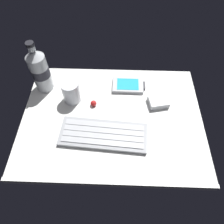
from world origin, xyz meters
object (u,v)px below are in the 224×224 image
keyboard (103,134)px  handheld_device (128,85)px  trackball_mouse (93,103)px  water_bottle (40,70)px  charger_block (158,102)px  juice_cup (71,92)px

keyboard → handheld_device: (8.52, 22.37, -0.08)cm
trackball_mouse → water_bottle: bearing=156.8°
keyboard → charger_block: bearing=36.0°
keyboard → handheld_device: keyboard is taller
keyboard → juice_cup: (-12.52, 15.34, 3.10)cm
charger_block → handheld_device: bearing=143.6°
water_bottle → keyboard: bearing=-41.3°
keyboard → charger_block: (19.57, 14.23, 0.39)cm
keyboard → water_bottle: water_bottle is taller
water_bottle → charger_block: size_ratio=2.97×
keyboard → juice_cup: bearing=129.2°
water_bottle → trackball_mouse: water_bottle is taller
handheld_device → water_bottle: (-32.61, -1.17, 8.28)cm
charger_block → keyboard: bearing=-144.0°
water_bottle → charger_block: bearing=-9.1°
juice_cup → handheld_device: bearing=18.5°
juice_cup → charger_block: size_ratio=1.21×
trackball_mouse → handheld_device: bearing=36.8°
handheld_device → juice_cup: juice_cup is taller
keyboard → water_bottle: (-24.09, 21.20, 8.20)cm
keyboard → water_bottle: size_ratio=1.43×
water_bottle → charger_block: water_bottle is taller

